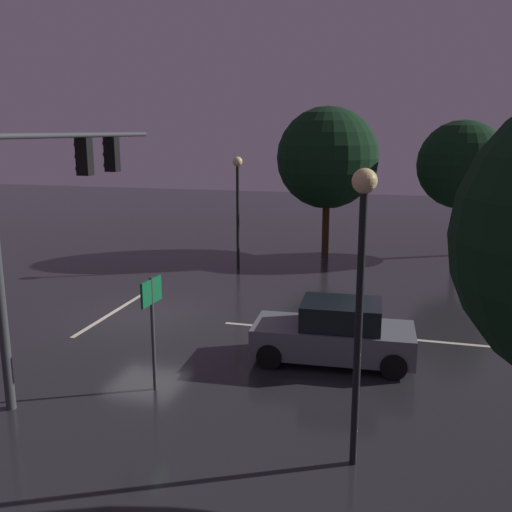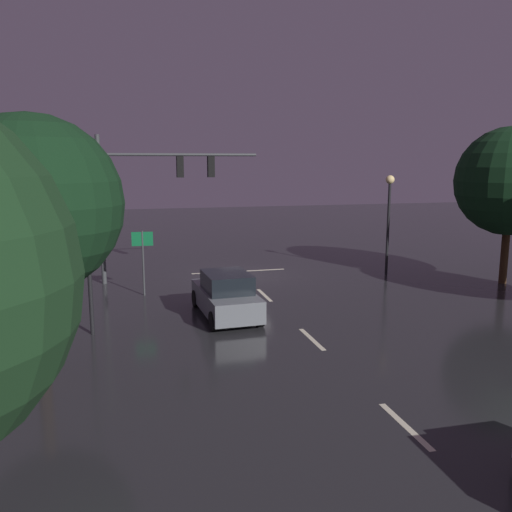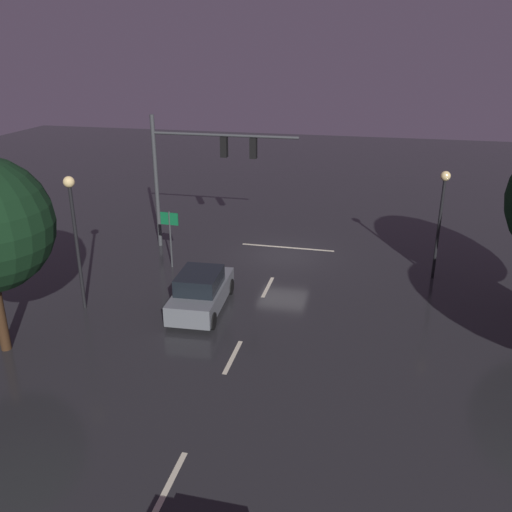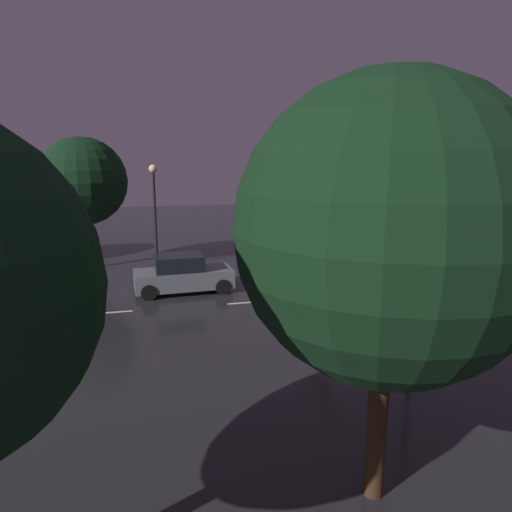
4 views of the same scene
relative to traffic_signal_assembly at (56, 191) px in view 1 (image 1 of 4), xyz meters
name	(u,v)px [view 1 (image 1 of 4)]	position (x,y,z in m)	size (l,w,h in m)	color
ground_plane	(145,316)	(-4.47, 0.03, -4.71)	(80.00, 80.00, 0.00)	#232326
traffic_signal_assembly	(56,191)	(0.00, 0.00, 0.00)	(7.55, 0.47, 6.95)	#383A3D
lane_dash_far	(258,326)	(-4.47, 4.03, -4.70)	(2.20, 0.16, 0.01)	beige
lane_dash_mid	(454,343)	(-4.47, 10.03, -4.70)	(2.20, 0.16, 0.01)	beige
stop_bar	(112,313)	(-4.47, -1.19, -4.70)	(5.00, 0.16, 0.01)	beige
car_approaching	(335,334)	(-2.24, 6.76, -3.91)	(2.10, 4.44, 1.70)	slate
street_lamp_left_kerb	(238,191)	(-11.79, 1.17, -1.17)	(0.44, 0.44, 5.05)	black
street_lamp_right_kerb	(361,267)	(2.54, 7.73, -0.86)	(0.44, 0.44, 5.56)	black
route_sign	(152,309)	(0.61, 2.76, -2.66)	(0.90, 0.12, 2.83)	#383A3D
tree_left_near	(462,165)	(-17.21, 10.97, -0.18)	(4.30, 4.30, 6.69)	#382314
tree_left_far	(327,158)	(-16.15, 4.54, 0.12)	(5.04, 5.04, 7.36)	#382314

